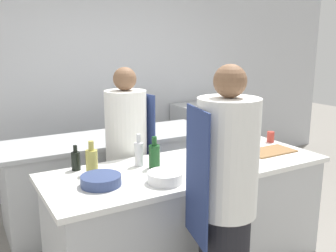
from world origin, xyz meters
TOP-DOWN VIEW (x-y plane):
  - wall_back at (0.00, 2.13)m, footprint 8.00×0.06m
  - prep_counter at (0.00, 0.00)m, footprint 2.29×0.83m
  - pass_counter at (-0.20, 1.18)m, footprint 2.23×0.74m
  - oven_range at (1.45, 1.72)m, footprint 0.86×0.71m
  - chef_at_prep_near at (-0.17, -0.66)m, footprint 0.43×0.41m
  - chef_at_stove at (-0.26, 0.64)m, footprint 0.41×0.39m
  - bottle_olive_oil at (-0.74, 0.20)m, footprint 0.09×0.09m
  - bottle_vinegar at (-0.36, 0.19)m, footprint 0.07×0.07m
  - bottle_wine at (0.29, -0.05)m, footprint 0.07×0.07m
  - bottle_cooking_oil at (-0.81, 0.34)m, footprint 0.07×0.07m
  - bottle_sauce at (-0.28, 0.08)m, footprint 0.09×0.09m
  - bottle_water at (0.21, -0.23)m, footprint 0.07×0.07m
  - bowl_mixing_large at (-0.35, -0.23)m, footprint 0.25×0.25m
  - bowl_prep_small at (-0.76, -0.06)m, footprint 0.28×0.28m
  - cup at (1.06, 0.20)m, footprint 0.07×0.07m
  - cutting_board at (0.82, -0.05)m, footprint 0.44×0.25m
  - stockpot at (0.04, 1.26)m, footprint 0.22×0.22m

SIDE VIEW (x-z plane):
  - prep_counter at x=0.00m, z-range 0.00..0.88m
  - pass_counter at x=-0.20m, z-range 0.00..0.88m
  - oven_range at x=1.45m, z-range 0.00..1.00m
  - chef_at_stove at x=-0.26m, z-range 0.00..1.62m
  - chef_at_prep_near at x=-0.17m, z-range 0.00..1.71m
  - cutting_board at x=0.82m, z-range 0.88..0.89m
  - bowl_prep_small at x=-0.76m, z-range 0.88..0.95m
  - bowl_mixing_large at x=-0.35m, z-range 0.88..0.96m
  - cup at x=1.06m, z-range 0.88..0.98m
  - bottle_cooking_oil at x=-0.81m, z-range 0.86..1.06m
  - bottle_water at x=0.21m, z-range 0.86..1.10m
  - bottle_olive_oil at x=-0.74m, z-range 0.86..1.11m
  - bottle_sauce at x=-0.28m, z-range 0.86..1.11m
  - bottle_vinegar at x=-0.36m, z-range 0.85..1.11m
  - bottle_wine at x=0.29m, z-range 0.85..1.13m
  - stockpot at x=0.04m, z-range 0.88..1.14m
  - wall_back at x=0.00m, z-range 0.00..2.80m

